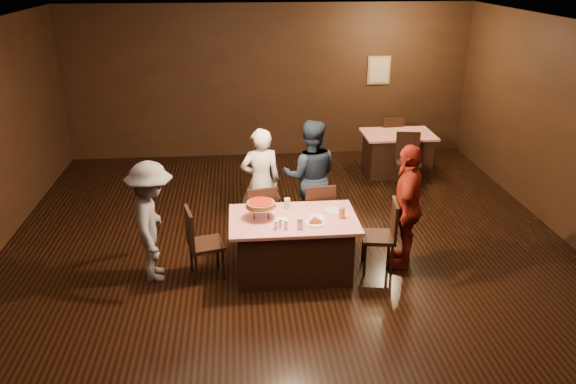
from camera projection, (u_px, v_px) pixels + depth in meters
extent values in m
plane|color=black|center=(294.00, 280.00, 7.09)|extent=(10.00, 10.00, 0.00)
cube|color=silver|center=(296.00, 37.00, 5.94)|extent=(8.00, 10.00, 0.04)
cube|color=black|center=(269.00, 82.00, 11.11)|extent=(8.00, 0.04, 3.00)
cube|color=tan|center=(379.00, 70.00, 11.19)|extent=(0.46, 0.03, 0.56)
cube|color=beige|center=(379.00, 70.00, 11.17)|extent=(0.38, 0.01, 0.48)
cube|color=#A50B0F|center=(293.00, 245.00, 7.15)|extent=(1.60, 1.00, 0.77)
cube|color=red|center=(397.00, 153.00, 10.53)|extent=(1.30, 0.90, 0.77)
cube|color=black|center=(259.00, 215.00, 7.77)|extent=(0.50, 0.50, 0.95)
cube|color=black|center=(316.00, 213.00, 7.84)|extent=(0.47, 0.47, 0.95)
cube|color=black|center=(206.00, 243.00, 7.02)|extent=(0.51, 0.51, 0.95)
cube|color=black|center=(378.00, 235.00, 7.21)|extent=(0.48, 0.48, 0.95)
cube|color=black|center=(408.00, 161.00, 9.85)|extent=(0.48, 0.48, 0.95)
cube|color=black|center=(389.00, 139.00, 11.05)|extent=(0.45, 0.45, 0.95)
imported|color=white|center=(261.00, 182.00, 8.07)|extent=(0.63, 0.46, 1.59)
imported|color=#192534|center=(310.00, 176.00, 8.13)|extent=(0.89, 0.73, 1.69)
imported|color=slate|center=(152.00, 222.00, 6.89)|extent=(0.66, 1.05, 1.55)
imported|color=maroon|center=(407.00, 206.00, 7.18)|extent=(0.74, 1.05, 1.66)
cylinder|color=black|center=(261.00, 209.00, 7.08)|extent=(0.01, 0.01, 0.15)
cylinder|color=black|center=(254.00, 214.00, 6.93)|extent=(0.01, 0.01, 0.15)
cylinder|color=black|center=(268.00, 214.00, 6.95)|extent=(0.01, 0.01, 0.15)
cylinder|color=silver|center=(261.00, 206.00, 6.95)|extent=(0.38, 0.38, 0.01)
cylinder|color=#B27233|center=(261.00, 204.00, 6.94)|extent=(0.35, 0.35, 0.05)
cylinder|color=#A5140C|center=(261.00, 202.00, 6.93)|extent=(0.30, 0.30, 0.01)
cylinder|color=white|center=(315.00, 223.00, 6.85)|extent=(0.25, 0.25, 0.01)
cylinder|color=#B27233|center=(315.00, 221.00, 6.84)|extent=(0.18, 0.18, 0.04)
cylinder|color=#A5140C|center=(315.00, 219.00, 6.83)|extent=(0.14, 0.14, 0.01)
cylinder|color=white|center=(335.00, 211.00, 7.18)|extent=(0.25, 0.25, 0.01)
cylinder|color=silver|center=(300.00, 223.00, 6.70)|extent=(0.08, 0.08, 0.14)
cylinder|color=#BF7F26|center=(342.00, 213.00, 6.98)|extent=(0.08, 0.08, 0.14)
cylinder|color=silver|center=(287.00, 203.00, 7.24)|extent=(0.08, 0.08, 0.14)
cylinder|color=silver|center=(281.00, 225.00, 6.74)|extent=(0.04, 0.04, 0.08)
cylinder|color=silver|center=(281.00, 221.00, 6.72)|extent=(0.05, 0.05, 0.02)
cylinder|color=silver|center=(286.00, 226.00, 6.70)|extent=(0.04, 0.04, 0.08)
cylinder|color=silver|center=(286.00, 223.00, 6.68)|extent=(0.05, 0.05, 0.02)
cylinder|color=silver|center=(276.00, 227.00, 6.69)|extent=(0.04, 0.04, 0.08)
cylinder|color=silver|center=(276.00, 223.00, 6.67)|extent=(0.05, 0.05, 0.02)
cube|color=white|center=(317.00, 217.00, 7.02)|extent=(0.19, 0.19, 0.01)
cube|color=white|center=(282.00, 220.00, 6.94)|extent=(0.21, 0.21, 0.01)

